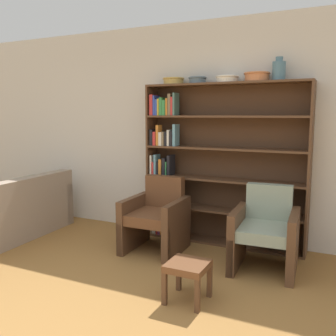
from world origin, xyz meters
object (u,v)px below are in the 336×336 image
bowl_sage (227,79)px  bowl_olive (257,76)px  armchair_cushioned (265,232)px  bookshelf (209,166)px  couch (8,216)px  bowl_terracotta (198,80)px  armchair_leather (157,217)px  footstool (188,270)px  vase_tall (279,70)px  bowl_stoneware (174,81)px

bowl_sage → bowl_olive: (0.35, 0.00, 0.01)m
bowl_olive → armchair_cushioned: bowl_olive is taller
bookshelf → couch: 2.67m
bowl_terracotta → couch: size_ratio=0.13×
bowl_terracotta → bowl_sage: size_ratio=0.82×
bowl_sage → couch: bearing=-159.1°
armchair_leather → couch: bearing=11.7°
bookshelf → armchair_cushioned: bearing=-34.5°
footstool → armchair_cushioned: bearing=65.2°
bookshelf → bowl_sage: size_ratio=7.32×
bowl_sage → bowl_terracotta: bearing=180.0°
footstool → vase_tall: bearing=74.2°
footstool → couch: bearing=168.7°
bookshelf → vase_tall: 1.38m
vase_tall → couch: 3.79m
couch → armchair_leather: bearing=-79.7°
bowl_olive → armchair_cushioned: bearing=-64.6°
bowl_stoneware → armchair_cushioned: 2.16m
bowl_olive → vase_tall: size_ratio=1.15×
vase_tall → armchair_cushioned: (0.02, -0.55, -1.69)m
footstool → bowl_olive: bearing=82.8°
bookshelf → footstool: size_ratio=5.81×
vase_tall → couch: size_ratio=0.14×
bowl_terracotta → couch: bearing=-155.9°
vase_tall → footstool: bearing=-105.8°
bowl_stoneware → bowl_sage: (0.69, -0.00, -0.00)m
couch → bowl_stoneware: bearing=-65.0°
bookshelf → bowl_sage: (0.22, -0.02, 1.05)m
vase_tall → armchair_cushioned: vase_tall is taller
bowl_sage → bookshelf: bearing=175.3°
couch → armchair_leather: 2.00m
bowl_olive → couch: 3.56m
couch → armchair_leather: armchair_leather is taller
bookshelf → bowl_olive: bowl_olive is taller
bowl_sage → couch: 3.28m
armchair_leather → footstool: (0.81, -0.99, -0.11)m
vase_tall → armchair_cushioned: bearing=-87.8°
bowl_terracotta → armchair_cushioned: size_ratio=0.26×
bowl_stoneware → vase_tall: (1.28, -0.00, 0.06)m
bookshelf → bowl_terracotta: 1.06m
vase_tall → bookshelf: bearing=178.7°
bookshelf → armchair_leather: 0.92m
bowl_stoneware → couch: size_ratio=0.15×
bookshelf → bowl_stoneware: (-0.48, -0.02, 1.05)m
bowl_sage → footstool: 2.33m
footstool → bowl_stoneware: bearing=118.7°
bowl_terracotta → vase_tall: vase_tall is taller
vase_tall → bowl_olive: bearing=180.0°
bowl_terracotta → footstool: (0.53, -1.55, -1.74)m
bookshelf → bowl_olive: (0.57, -0.02, 1.06)m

